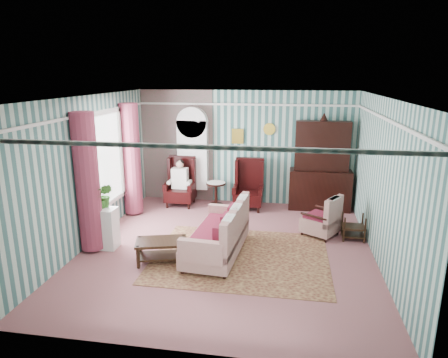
% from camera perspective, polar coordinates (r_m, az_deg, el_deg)
% --- Properties ---
extents(floor, '(6.00, 6.00, 0.00)m').
position_cam_1_polar(floor, '(7.87, 0.47, -9.98)').
color(floor, '#874E52').
rests_on(floor, ground).
extents(room_shell, '(5.53, 6.02, 2.91)m').
position_cam_1_polar(room_shell, '(7.54, -3.95, 4.92)').
color(room_shell, '#35605C').
rests_on(room_shell, ground).
extents(bookcase, '(0.80, 0.28, 2.24)m').
position_cam_1_polar(bookcase, '(10.42, -4.46, 2.74)').
color(bookcase, white).
rests_on(bookcase, floor).
extents(dresser_hutch, '(1.50, 0.56, 2.36)m').
position_cam_1_polar(dresser_hutch, '(10.03, 13.72, 2.22)').
color(dresser_hutch, black).
rests_on(dresser_hutch, floor).
extents(wingback_left, '(0.76, 0.80, 1.25)m').
position_cam_1_polar(wingback_left, '(10.23, -6.28, -0.39)').
color(wingback_left, black).
rests_on(wingback_left, floor).
extents(wingback_right, '(0.76, 0.80, 1.25)m').
position_cam_1_polar(wingback_right, '(9.92, 3.51, -0.82)').
color(wingback_right, black).
rests_on(wingback_right, floor).
extents(seated_woman, '(0.44, 0.40, 1.18)m').
position_cam_1_polar(seated_woman, '(10.24, -6.28, -0.58)').
color(seated_woman, white).
rests_on(seated_woman, floor).
extents(round_side_table, '(0.50, 0.50, 0.60)m').
position_cam_1_polar(round_side_table, '(10.27, -1.16, -2.14)').
color(round_side_table, black).
rests_on(round_side_table, floor).
extents(nest_table, '(0.45, 0.38, 0.54)m').
position_cam_1_polar(nest_table, '(8.62, 17.99, -6.50)').
color(nest_table, black).
rests_on(nest_table, floor).
extents(plant_stand, '(0.55, 0.35, 0.80)m').
position_cam_1_polar(plant_stand, '(8.14, -16.93, -6.72)').
color(plant_stand, silver).
rests_on(plant_stand, floor).
extents(rug, '(3.20, 2.60, 0.01)m').
position_cam_1_polar(rug, '(7.56, 2.40, -11.03)').
color(rug, '#4C191A').
rests_on(rug, floor).
extents(sofa, '(1.27, 2.07, 1.09)m').
position_cam_1_polar(sofa, '(7.45, -1.08, -6.90)').
color(sofa, beige).
rests_on(sofa, floor).
extents(floral_armchair, '(1.05, 1.03, 1.04)m').
position_cam_1_polar(floral_armchair, '(8.57, 13.72, -4.52)').
color(floral_armchair, beige).
rests_on(floral_armchair, floor).
extents(coffee_table, '(1.01, 0.74, 0.41)m').
position_cam_1_polar(coffee_table, '(7.39, -8.89, -10.14)').
color(coffee_table, black).
rests_on(coffee_table, floor).
extents(potted_plant_a, '(0.52, 0.49, 0.47)m').
position_cam_1_polar(potted_plant_a, '(7.86, -18.06, -2.67)').
color(potted_plant_a, '#214E18').
rests_on(potted_plant_a, plant_stand).
extents(potted_plant_b, '(0.27, 0.23, 0.47)m').
position_cam_1_polar(potted_plant_b, '(8.00, -16.54, -2.26)').
color(potted_plant_b, '#1C5A1F').
rests_on(potted_plant_b, plant_stand).
extents(potted_plant_c, '(0.24, 0.24, 0.40)m').
position_cam_1_polar(potted_plant_c, '(7.99, -17.25, -2.59)').
color(potted_plant_c, '#174B1A').
rests_on(potted_plant_c, plant_stand).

